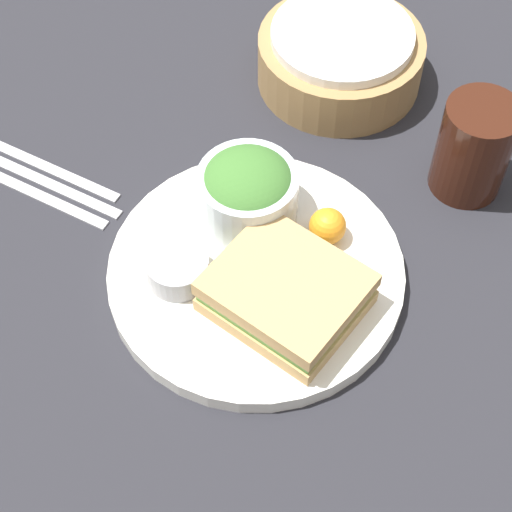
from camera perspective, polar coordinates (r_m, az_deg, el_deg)
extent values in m
plane|color=#232328|center=(0.85, 0.00, -1.49)|extent=(4.00, 4.00, 0.00)
cylinder|color=white|center=(0.85, 0.00, -1.14)|extent=(0.29, 0.29, 0.02)
cube|color=tan|center=(0.81, 2.00, -2.98)|extent=(0.15, 0.13, 0.02)
cube|color=#6BB24C|center=(0.80, 2.03, -2.45)|extent=(0.14, 0.13, 0.01)
cube|color=tan|center=(0.78, 2.06, -1.91)|extent=(0.15, 0.13, 0.02)
cylinder|color=silver|center=(0.85, -0.55, 4.07)|extent=(0.10, 0.10, 0.06)
ellipsoid|color=#3D702D|center=(0.84, -0.56, 4.91)|extent=(0.09, 0.09, 0.05)
cylinder|color=#99999E|center=(0.82, -5.25, -0.82)|extent=(0.06, 0.06, 0.03)
sphere|color=orange|center=(0.85, 4.79, 2.00)|extent=(0.04, 0.04, 0.04)
cylinder|color=#38190F|center=(0.91, 14.32, 6.99)|extent=(0.08, 0.08, 0.11)
cylinder|color=#997547|center=(1.02, 5.62, 12.88)|extent=(0.19, 0.19, 0.06)
cylinder|color=white|center=(1.00, 5.79, 14.42)|extent=(0.16, 0.16, 0.01)
cube|color=#B2B2B7|center=(0.95, -14.73, 4.19)|extent=(0.19, 0.01, 0.01)
cube|color=#B2B2B7|center=(0.95, -14.09, 4.94)|extent=(0.20, 0.01, 0.01)
cube|color=#B2B2B7|center=(0.96, -13.46, 5.67)|extent=(0.17, 0.01, 0.01)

